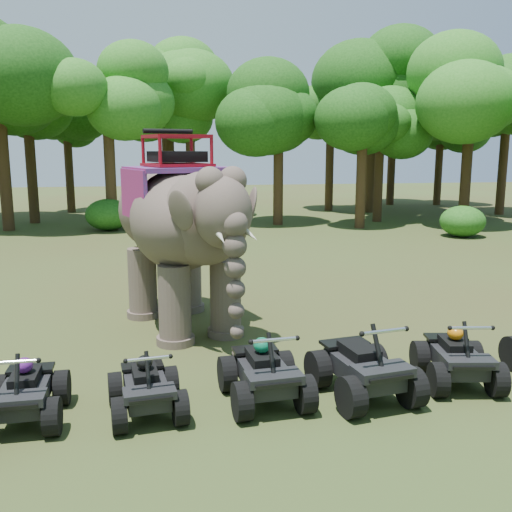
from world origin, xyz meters
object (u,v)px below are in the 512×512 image
Objects in this scene: elephant at (180,231)px; atv_4 at (457,350)px; atv_2 at (264,364)px; atv_0 at (24,384)px; atv_1 at (146,380)px; atv_3 at (364,358)px.

elephant is 6.48m from atv_4.
elephant is 3.11× the size of atv_2.
atv_4 is (3.49, 0.14, -0.02)m from atv_2.
atv_0 is 1.05× the size of atv_1.
atv_2 is at bearing -2.59° from atv_1.
atv_3 is at bearing -76.17° from elephant.
atv_0 is 0.93× the size of atv_2.
atv_1 is at bearing -167.65° from atv_4.
elephant is at bearing 113.13° from atv_3.
atv_4 reaches higher than atv_0.
atv_2 is 0.93× the size of atv_3.
atv_0 is 3.74m from atv_2.
elephant is 4.78m from atv_2.
atv_2 reaches higher than atv_1.
atv_0 is 7.23m from atv_4.
atv_1 is (-0.76, -4.50, -1.70)m from elephant.
elephant reaches higher than atv_3.
atv_3 reaches higher than atv_2.
atv_1 is at bearing -118.03° from elephant.
atv_0 is at bearing 170.60° from atv_1.
atv_4 is (5.40, 0.29, 0.05)m from atv_1.
atv_3 is at bearing -8.41° from atv_2.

